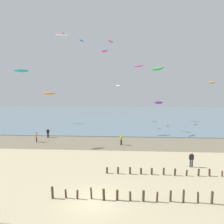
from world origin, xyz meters
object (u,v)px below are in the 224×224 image
object	(u,v)px
kite_aloft_3	(111,41)
kite_aloft_8	(104,51)
kite_aloft_6	(212,82)
kite_aloft_9	(158,102)
kite_aloft_5	(82,41)
kite_aloft_11	(49,93)
person_mid_beach	(121,139)
kite_aloft_0	(21,71)
kite_aloft_10	(118,86)
person_trailing_behind	(36,137)
kite_aloft_7	(138,66)
kite_aloft_12	(64,34)
person_by_waterline	(48,133)
person_right_flank	(191,159)
kite_aloft_2	(157,69)
kite_aloft_4	(63,35)

from	to	relation	value
kite_aloft_3	kite_aloft_8	world-z (taller)	kite_aloft_3
kite_aloft_6	kite_aloft_3	bearing A→B (deg)	72.53
kite_aloft_8	kite_aloft_6	bearing A→B (deg)	52.40
kite_aloft_8	kite_aloft_9	world-z (taller)	kite_aloft_8
kite_aloft_5	kite_aloft_11	distance (m)	15.97
person_mid_beach	kite_aloft_0	distance (m)	18.84
kite_aloft_10	kite_aloft_9	bearing A→B (deg)	-178.51
person_mid_beach	kite_aloft_6	size ratio (longest dim) A/B	0.64
person_trailing_behind	kite_aloft_7	size ratio (longest dim) A/B	0.61
kite_aloft_6	kite_aloft_10	xyz separation A→B (m)	(-20.42, 12.49, -0.39)
kite_aloft_5	kite_aloft_9	xyz separation A→B (m)	(17.40, -12.27, -14.76)
kite_aloft_10	kite_aloft_12	bearing A→B (deg)	105.04
kite_aloft_0	kite_aloft_12	distance (m)	19.65
kite_aloft_5	kite_aloft_6	bearing A→B (deg)	-86.97
person_by_waterline	person_trailing_behind	bearing A→B (deg)	-100.82
person_right_flank	person_by_waterline	bearing A→B (deg)	148.50
kite_aloft_0	person_trailing_behind	bearing A→B (deg)	33.37
person_mid_beach	person_trailing_behind	xyz separation A→B (m)	(-14.32, 0.93, 0.00)
kite_aloft_0	kite_aloft_12	bearing A→B (deg)	56.33
person_mid_beach	kite_aloft_2	world-z (taller)	kite_aloft_2
kite_aloft_5	kite_aloft_6	distance (m)	32.10
kite_aloft_7	kite_aloft_11	xyz separation A→B (m)	(-23.66, -6.36, -7.66)
kite_aloft_7	kite_aloft_12	bearing A→B (deg)	-115.77
person_trailing_behind	kite_aloft_5	size ratio (longest dim) A/B	0.83
kite_aloft_12	kite_aloft_9	bearing A→B (deg)	67.11
person_mid_beach	kite_aloft_0	bearing A→B (deg)	-176.19
kite_aloft_7	kite_aloft_8	world-z (taller)	kite_aloft_8
person_trailing_behind	kite_aloft_3	distance (m)	31.52
person_mid_beach	kite_aloft_8	distance (m)	20.74
kite_aloft_3	kite_aloft_6	xyz separation A→B (m)	(22.31, -9.09, -10.94)
person_trailing_behind	kite_aloft_5	world-z (taller)	kite_aloft_5
person_by_waterline	kite_aloft_8	bearing A→B (deg)	39.23
person_by_waterline	kite_aloft_2	size ratio (longest dim) A/B	0.58
kite_aloft_9	kite_aloft_11	world-z (taller)	kite_aloft_11
person_trailing_behind	kite_aloft_12	distance (m)	25.53
kite_aloft_12	kite_aloft_3	bearing A→B (deg)	120.18
kite_aloft_9	kite_aloft_12	bearing A→B (deg)	-66.24
kite_aloft_2	kite_aloft_11	distance (m)	32.45
person_trailing_behind	kite_aloft_10	xyz separation A→B (m)	(12.96, 24.70, 9.09)
kite_aloft_3	person_right_flank	bearing A→B (deg)	39.64
kite_aloft_3	kite_aloft_6	bearing A→B (deg)	87.42
person_by_waterline	kite_aloft_0	distance (m)	12.21
kite_aloft_2	kite_aloft_8	bearing A→B (deg)	12.00
kite_aloft_2	person_by_waterline	bearing A→B (deg)	52.05
person_trailing_behind	kite_aloft_5	bearing A→B (deg)	78.39
kite_aloft_4	kite_aloft_5	distance (m)	11.31
person_mid_beach	kite_aloft_2	size ratio (longest dim) A/B	0.58
person_trailing_behind	kite_aloft_9	xyz separation A→B (m)	(21.33, 6.86, 5.46)
kite_aloft_4	kite_aloft_11	distance (m)	18.00
kite_aloft_6	kite_aloft_9	distance (m)	13.78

